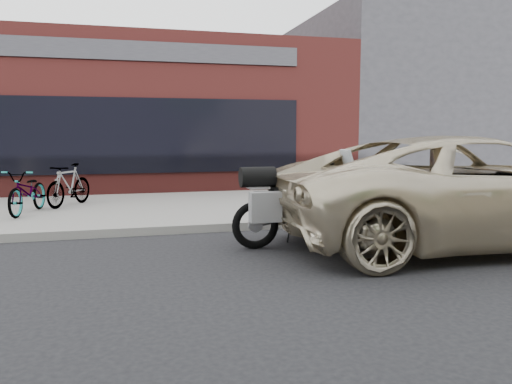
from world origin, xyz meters
TOP-DOWN VIEW (x-y plane):
  - ground at (0.00, 0.00)m, footprint 120.00×120.00m
  - near_sidewalk at (0.00, 7.00)m, footprint 44.00×6.00m
  - storefront at (-2.00, 13.98)m, footprint 14.00×10.07m
  - neighbour_building at (10.00, 14.00)m, footprint 10.00×10.00m
  - motorcycle at (0.81, 2.58)m, footprint 2.41×0.78m
  - minivan at (3.50, 2.00)m, footprint 6.38×3.19m
  - bicycle_front at (-3.69, 6.13)m, footprint 0.95×1.79m
  - bicycle_rear at (-3.00, 7.04)m, footprint 1.15×1.58m

SIDE VIEW (x-z plane):
  - ground at x=0.00m, z-range 0.00..0.00m
  - near_sidewalk at x=0.00m, z-range 0.00..0.15m
  - bicycle_front at x=-3.69m, z-range 0.15..1.04m
  - bicycle_rear at x=-3.00m, z-range 0.15..1.09m
  - motorcycle at x=0.81m, z-range -0.10..1.42m
  - minivan at x=3.50m, z-range 0.00..1.73m
  - storefront at x=-2.00m, z-range 0.00..4.50m
  - neighbour_building at x=10.00m, z-range 0.00..6.00m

